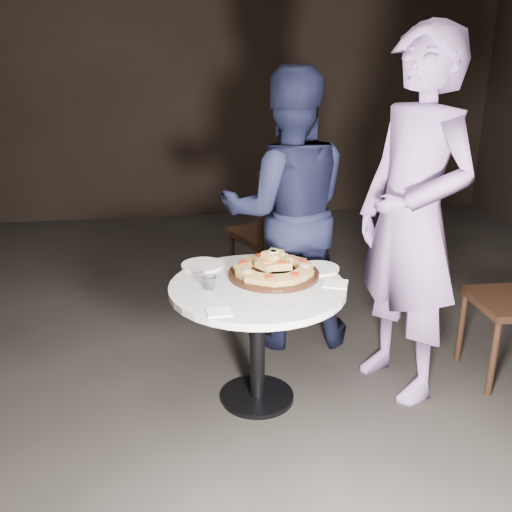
{
  "coord_description": "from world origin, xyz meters",
  "views": [
    {
      "loc": [
        -0.49,
        -2.64,
        1.74
      ],
      "look_at": [
        -0.11,
        -0.05,
        0.78
      ],
      "focal_mm": 40.0,
      "sensor_mm": 36.0,
      "label": 1
    }
  ],
  "objects_px": {
    "table": "(257,307)",
    "chair_far": "(279,227)",
    "focaccia_pile": "(274,266)",
    "serving_board": "(274,274)",
    "diner_navy": "(287,211)",
    "diner_teal": "(412,221)",
    "water_glass": "(210,283)"
  },
  "relations": [
    {
      "from": "table",
      "to": "chair_far",
      "type": "distance_m",
      "value": 1.16
    },
    {
      "from": "focaccia_pile",
      "to": "chair_far",
      "type": "distance_m",
      "value": 1.04
    },
    {
      "from": "serving_board",
      "to": "focaccia_pile",
      "type": "bearing_deg",
      "value": 56.35
    },
    {
      "from": "focaccia_pile",
      "to": "diner_navy",
      "type": "bearing_deg",
      "value": 72.51
    },
    {
      "from": "focaccia_pile",
      "to": "diner_teal",
      "type": "relative_size",
      "value": 0.22
    },
    {
      "from": "chair_far",
      "to": "diner_teal",
      "type": "height_order",
      "value": "diner_teal"
    },
    {
      "from": "diner_navy",
      "to": "diner_teal",
      "type": "height_order",
      "value": "diner_teal"
    },
    {
      "from": "water_glass",
      "to": "diner_teal",
      "type": "xyz_separation_m",
      "value": [
        1.02,
        0.06,
        0.25
      ]
    },
    {
      "from": "serving_board",
      "to": "diner_teal",
      "type": "height_order",
      "value": "diner_teal"
    },
    {
      "from": "water_glass",
      "to": "diner_teal",
      "type": "bearing_deg",
      "value": 3.33
    },
    {
      "from": "table",
      "to": "water_glass",
      "type": "relative_size",
      "value": 16.33
    },
    {
      "from": "diner_teal",
      "to": "table",
      "type": "bearing_deg",
      "value": -108.14
    },
    {
      "from": "focaccia_pile",
      "to": "chair_far",
      "type": "xyz_separation_m",
      "value": [
        0.22,
        1.01,
        -0.11
      ]
    },
    {
      "from": "serving_board",
      "to": "focaccia_pile",
      "type": "height_order",
      "value": "focaccia_pile"
    },
    {
      "from": "focaccia_pile",
      "to": "diner_teal",
      "type": "bearing_deg",
      "value": -5.84
    },
    {
      "from": "table",
      "to": "focaccia_pile",
      "type": "bearing_deg",
      "value": 46.34
    },
    {
      "from": "water_glass",
      "to": "diner_navy",
      "type": "relative_size",
      "value": 0.04
    },
    {
      "from": "water_glass",
      "to": "diner_navy",
      "type": "bearing_deg",
      "value": 53.36
    },
    {
      "from": "focaccia_pile",
      "to": "chair_far",
      "type": "relative_size",
      "value": 0.41
    },
    {
      "from": "water_glass",
      "to": "chair_far",
      "type": "relative_size",
      "value": 0.07
    },
    {
      "from": "focaccia_pile",
      "to": "serving_board",
      "type": "bearing_deg",
      "value": -123.65
    },
    {
      "from": "table",
      "to": "diner_teal",
      "type": "bearing_deg",
      "value": 2.57
    },
    {
      "from": "serving_board",
      "to": "water_glass",
      "type": "relative_size",
      "value": 6.77
    },
    {
      "from": "table",
      "to": "serving_board",
      "type": "height_order",
      "value": "serving_board"
    },
    {
      "from": "table",
      "to": "diner_navy",
      "type": "bearing_deg",
      "value": 67.38
    },
    {
      "from": "water_glass",
      "to": "diner_navy",
      "type": "distance_m",
      "value": 0.87
    },
    {
      "from": "water_glass",
      "to": "diner_teal",
      "type": "relative_size",
      "value": 0.04
    },
    {
      "from": "chair_far",
      "to": "water_glass",
      "type": "bearing_deg",
      "value": 42.14
    },
    {
      "from": "serving_board",
      "to": "focaccia_pile",
      "type": "relative_size",
      "value": 1.11
    },
    {
      "from": "chair_far",
      "to": "focaccia_pile",
      "type": "bearing_deg",
      "value": 55.87
    },
    {
      "from": "diner_teal",
      "to": "chair_far",
      "type": "bearing_deg",
      "value": -177.25
    },
    {
      "from": "water_glass",
      "to": "serving_board",
      "type": "bearing_deg",
      "value": 20.71
    }
  ]
}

